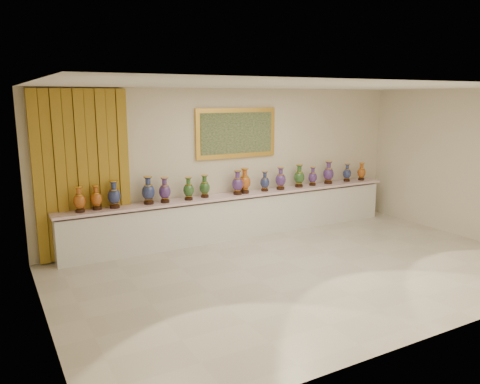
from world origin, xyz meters
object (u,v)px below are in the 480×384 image
at_px(vase_1, 96,199).
at_px(vase_2, 114,196).
at_px(vase_0, 79,201).
at_px(counter, 240,215).

xyz_separation_m(vase_1, vase_2, (0.30, -0.03, 0.03)).
bearing_deg(vase_0, vase_2, 1.91).
bearing_deg(vase_0, counter, 0.93).
relative_size(vase_0, vase_2, 0.92).
distance_m(counter, vase_1, 2.93).
bearing_deg(vase_1, vase_2, -6.25).
bearing_deg(vase_2, vase_0, -178.09).
relative_size(counter, vase_0, 16.16).
bearing_deg(vase_2, counter, 0.70).
height_order(counter, vase_0, vase_0).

